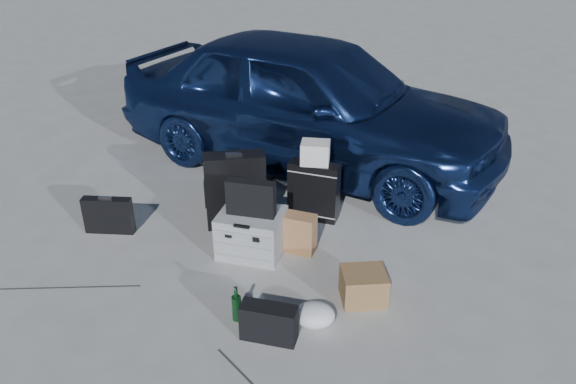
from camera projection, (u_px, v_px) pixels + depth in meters
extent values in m
plane|color=#A5A5A0|center=(225.00, 283.00, 4.69)|extent=(60.00, 60.00, 0.00)
imported|color=navy|center=(309.00, 100.00, 6.45)|extent=(4.84, 2.84, 1.54)
cube|color=#A0A3A6|center=(252.00, 233.00, 5.01)|extent=(0.56, 0.46, 0.40)
cube|color=black|center=(251.00, 198.00, 4.82)|extent=(0.43, 0.12, 0.32)
cube|color=black|center=(108.00, 215.00, 5.32)|extent=(0.48, 0.19, 0.36)
cube|color=black|center=(236.00, 190.00, 5.36)|extent=(0.61, 0.42, 0.75)
cube|color=black|center=(314.00, 191.00, 5.51)|extent=(0.50, 0.21, 0.59)
cube|color=silver|center=(315.00, 153.00, 5.33)|extent=(0.30, 0.25, 0.21)
cube|color=black|center=(234.00, 189.00, 5.86)|extent=(0.65, 0.45, 0.30)
cube|color=silver|center=(234.00, 174.00, 5.75)|extent=(0.51, 0.45, 0.07)
cube|color=black|center=(234.00, 168.00, 5.72)|extent=(0.31, 0.25, 0.06)
cube|color=#B0784D|center=(300.00, 234.00, 5.03)|extent=(0.29, 0.18, 0.37)
cube|color=olive|center=(364.00, 286.00, 4.44)|extent=(0.43, 0.40, 0.26)
ellipsoid|color=silver|center=(314.00, 315.00, 4.20)|extent=(0.36, 0.33, 0.17)
cube|color=black|center=(269.00, 323.00, 4.04)|extent=(0.41, 0.16, 0.29)
cylinder|color=black|center=(236.00, 304.00, 4.22)|extent=(0.09, 0.09, 0.29)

